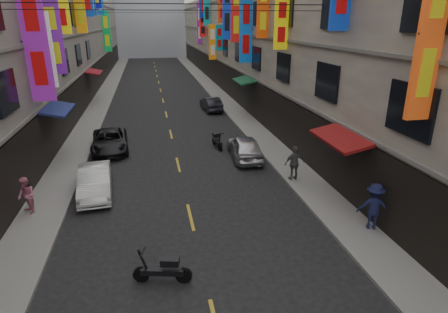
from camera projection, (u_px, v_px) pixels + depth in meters
name	position (u px, v px, depth m)	size (l,w,h in m)	color
sidewalk_left	(100.00, 102.00, 36.19)	(2.00, 90.00, 0.12)	slate
sidewalk_right	(222.00, 98.00, 38.42)	(2.00, 90.00, 0.12)	slate
haze_block	(149.00, 3.00, 79.61)	(18.00, 8.00, 22.00)	#A7AEBA
street_awnings	(151.00, 105.00, 21.33)	(13.99, 35.20, 0.41)	#124521
lane_markings	(165.00, 107.00, 34.56)	(0.12, 80.20, 0.01)	gold
scooter_crossing	(163.00, 270.00, 11.29)	(1.78, 0.68, 1.14)	black
scooter_far_right	(217.00, 141.00, 23.40)	(0.54, 1.80, 1.14)	black
car_left_mid	(95.00, 181.00, 16.98)	(1.38, 3.94, 1.30)	silver
car_left_far	(110.00, 141.00, 22.73)	(2.08, 4.52, 1.26)	black
car_right_mid	(245.00, 147.00, 21.46)	(1.61, 3.99, 1.36)	silver
car_right_far	(211.00, 104.00, 32.92)	(1.28, 3.68, 1.21)	#26262E
pedestrian_lfar	(26.00, 196.00, 15.02)	(0.76, 0.52, 1.56)	#D47093
pedestrian_rnear	(374.00, 206.00, 13.90)	(1.17, 0.60, 1.80)	#16193D
pedestrian_rfar	(295.00, 163.00, 18.20)	(1.02, 0.58, 1.73)	#545456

